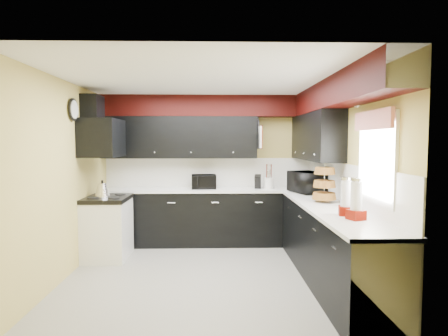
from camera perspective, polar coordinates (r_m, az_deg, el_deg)
name	(u,v)px	position (r m, az deg, el deg)	size (l,w,h in m)	color
ground	(208,275)	(5.06, -2.46, -15.92)	(3.60, 3.60, 0.00)	gray
wall_back	(210,169)	(6.58, -2.22, -0.14)	(3.60, 0.06, 2.50)	#E0C666
wall_right	(347,179)	(5.08, 18.25, -1.56)	(0.06, 3.60, 2.50)	#E0C666
wall_left	(65,179)	(5.14, -23.00, -1.62)	(0.06, 3.60, 2.50)	#E0C666
ceiling	(207,80)	(4.82, -2.55, 13.25)	(3.60, 3.60, 0.06)	white
cab_back	(209,217)	(6.39, -2.24, -7.51)	(3.60, 0.60, 0.90)	black
cab_right	(330,246)	(4.85, 15.85, -11.40)	(0.60, 3.00, 0.90)	black
counter_back	(209,190)	(6.31, -2.25, -3.33)	(3.62, 0.64, 0.04)	white
counter_right	(331,208)	(4.75, 15.96, -5.92)	(0.64, 3.02, 0.04)	white
splash_back	(210,172)	(6.57, -2.22, -0.67)	(3.60, 0.02, 0.50)	white
splash_right	(346,183)	(5.08, 18.13, -2.24)	(0.02, 3.60, 0.50)	white
upper_back	(180,137)	(6.41, -6.74, 4.65)	(2.60, 0.35, 0.70)	black
upper_right	(316,137)	(5.86, 13.78, 4.62)	(0.35, 1.80, 0.70)	black
soffit_back	(209,106)	(6.41, -2.27, 9.37)	(3.60, 0.36, 0.35)	black
soffit_right	(340,93)	(4.86, 17.23, 10.91)	(0.36, 3.24, 0.35)	black
stove	(108,229)	(5.88, -17.31, -8.91)	(0.60, 0.75, 0.86)	white
cooktop	(107,199)	(5.79, -17.40, -4.47)	(0.62, 0.77, 0.06)	black
hood	(102,138)	(5.75, -18.07, 4.35)	(0.50, 0.78, 0.55)	black
hood_duct	(92,109)	(5.80, -19.40, 8.47)	(0.24, 0.40, 0.40)	black
window	(377,159)	(4.22, 22.27, 1.33)	(0.03, 0.86, 0.96)	white
valance	(373,120)	(4.20, 21.72, 6.79)	(0.04, 0.88, 0.20)	red
pan_top	(258,126)	(6.36, 5.19, 6.47)	(0.03, 0.22, 0.40)	black
pan_mid	(259,140)	(6.22, 5.31, 4.22)	(0.03, 0.28, 0.46)	black
pan_low	(257,142)	(6.48, 5.04, 3.94)	(0.03, 0.24, 0.42)	black
cut_board	(260,137)	(6.10, 5.54, 4.69)	(0.03, 0.26, 0.35)	white
baskets	(324,184)	(5.05, 15.05, -2.33)	(0.27, 0.27, 0.50)	brown
clock	(73,110)	(5.36, -21.98, 8.26)	(0.03, 0.30, 0.30)	black
deco_plate	(357,97)	(4.75, 19.62, 10.12)	(0.03, 0.24, 0.24)	white
toaster_oven	(204,182)	(6.29, -3.09, -2.09)	(0.41, 0.34, 0.24)	black
microwave	(307,182)	(5.92, 12.59, -2.13)	(0.59, 0.40, 0.33)	black
utensil_crock	(269,183)	(6.34, 6.85, -2.31)	(0.17, 0.17, 0.18)	silver
knife_block	(258,182)	(6.32, 5.18, -2.12)	(0.10, 0.14, 0.22)	black
kettle	(102,190)	(5.81, -18.04, -3.18)	(0.22, 0.22, 0.20)	silver
dispenser_a	(356,200)	(4.00, 19.51, -4.63)	(0.15, 0.15, 0.40)	#63000D
dispenser_b	(346,198)	(4.20, 18.07, -4.33)	(0.14, 0.14, 0.38)	maroon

